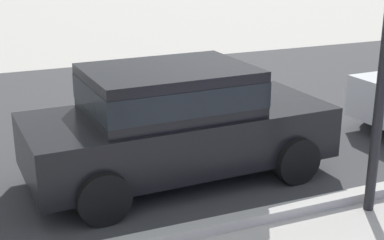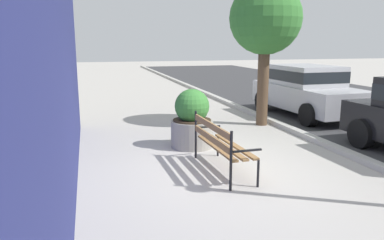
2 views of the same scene
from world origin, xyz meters
The scene contains 7 objects.
ground_plane centered at (0.00, 0.00, 0.00)m, with size 80.00×80.00×0.00m, color #ADA8A0.
curb_stone centered at (0.00, 2.90, 0.06)m, with size 60.00×0.20×0.12m, color #B2AFA8.
building_wall_behind centered at (1.50, -2.60, 2.25)m, with size 12.00×0.50×4.49m, color navy.
park_bench centered at (-0.16, 0.09, 0.54)m, with size 1.82×0.59×0.95m.
concrete_planter centered at (-1.87, 0.05, 0.57)m, with size 0.92×0.92×1.28m.
street_tree_near_bench centered at (-3.52, 2.53, 2.84)m, with size 1.93×1.93×3.85m.
parked_car_silver centered at (-4.41, 4.46, 0.84)m, with size 4.16×2.03×1.56m.
Camera 2 is at (5.89, -2.10, 2.26)m, focal length 35.30 mm.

